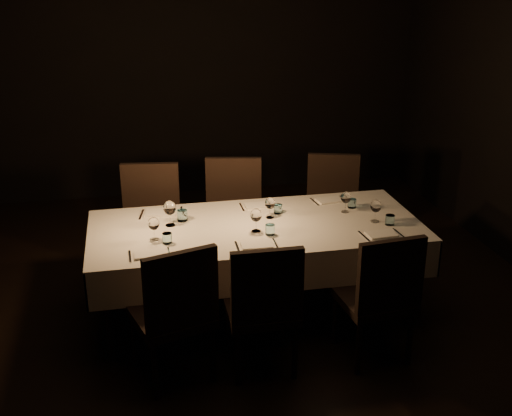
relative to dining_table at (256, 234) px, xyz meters
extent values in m
cube|color=black|center=(0.00, 0.00, -0.69)|extent=(5.00, 6.00, 0.01)
cube|color=black|center=(0.00, 3.00, 0.81)|extent=(5.00, 0.01, 3.00)
cube|color=black|center=(0.00, -3.00, 0.81)|extent=(5.00, 0.01, 3.00)
cube|color=black|center=(0.00, 0.00, 0.04)|extent=(2.40, 1.00, 0.04)
cylinder|color=black|center=(-1.12, -0.42, -0.33)|extent=(0.07, 0.07, 0.71)
cylinder|color=black|center=(-1.12, 0.42, -0.33)|extent=(0.07, 0.07, 0.71)
cylinder|color=black|center=(1.12, -0.42, -0.33)|extent=(0.07, 0.07, 0.71)
cylinder|color=black|center=(1.12, 0.42, -0.33)|extent=(0.07, 0.07, 0.71)
cube|color=beige|center=(0.00, 0.00, 0.07)|extent=(2.52, 1.12, 0.01)
cube|color=beige|center=(0.00, 0.55, -0.08)|extent=(2.52, 0.01, 0.28)
cube|color=beige|center=(0.00, -0.55, -0.08)|extent=(2.52, 0.01, 0.28)
cube|color=beige|center=(1.25, 0.00, -0.08)|extent=(0.01, 1.12, 0.28)
cube|color=beige|center=(-1.25, 0.00, -0.08)|extent=(0.01, 1.12, 0.28)
cylinder|color=black|center=(-0.58, -0.44, -0.48)|extent=(0.04, 0.04, 0.42)
cylinder|color=black|center=(-0.46, -0.83, -0.48)|extent=(0.04, 0.04, 0.42)
cylinder|color=black|center=(-0.97, -0.56, -0.48)|extent=(0.04, 0.04, 0.42)
cylinder|color=black|center=(-0.85, -0.94, -0.48)|extent=(0.04, 0.04, 0.42)
cube|color=black|center=(-0.71, -0.69, -0.24)|extent=(0.60, 0.60, 0.06)
cube|color=black|center=(-0.65, -0.90, 0.06)|extent=(0.48, 0.19, 0.52)
cube|color=silver|center=(-0.82, -0.38, 0.08)|extent=(0.21, 0.13, 0.02)
cube|color=silver|center=(-0.96, -0.38, 0.08)|extent=(0.02, 0.19, 0.01)
cube|color=silver|center=(-0.69, -0.38, 0.08)|extent=(0.01, 0.19, 0.01)
cylinder|color=silver|center=(-0.69, -0.20, 0.11)|extent=(0.07, 0.07, 0.07)
cylinder|color=white|center=(-0.77, -0.12, 0.08)|extent=(0.06, 0.06, 0.00)
cylinder|color=white|center=(-0.77, -0.12, 0.12)|extent=(0.01, 0.01, 0.08)
ellipsoid|color=white|center=(-0.77, -0.12, 0.20)|extent=(0.08, 0.08, 0.10)
cylinder|color=black|center=(0.08, -0.52, -0.48)|extent=(0.04, 0.04, 0.41)
cylinder|color=black|center=(0.08, -0.90, -0.48)|extent=(0.04, 0.04, 0.41)
cylinder|color=black|center=(-0.30, -0.51, -0.48)|extent=(0.04, 0.04, 0.41)
cylinder|color=black|center=(-0.31, -0.90, -0.48)|extent=(0.04, 0.04, 0.41)
cube|color=black|center=(-0.11, -0.71, -0.25)|extent=(0.47, 0.47, 0.06)
cube|color=black|center=(-0.11, -0.91, 0.04)|extent=(0.47, 0.06, 0.51)
cube|color=silver|center=(-0.07, -0.38, 0.08)|extent=(0.22, 0.15, 0.02)
cube|color=silver|center=(-0.21, -0.38, 0.08)|extent=(0.02, 0.20, 0.01)
cube|color=silver|center=(0.06, -0.38, 0.08)|extent=(0.02, 0.20, 0.01)
cylinder|color=silver|center=(0.06, -0.20, 0.11)|extent=(0.07, 0.07, 0.08)
cylinder|color=white|center=(-0.02, -0.12, 0.08)|extent=(0.07, 0.07, 0.00)
cylinder|color=white|center=(-0.02, -0.12, 0.12)|extent=(0.01, 0.01, 0.08)
ellipsoid|color=white|center=(-0.02, -0.12, 0.20)|extent=(0.09, 0.09, 0.10)
cylinder|color=black|center=(0.86, -0.52, -0.48)|extent=(0.04, 0.04, 0.41)
cylinder|color=black|center=(0.90, -0.91, -0.48)|extent=(0.04, 0.04, 0.41)
cylinder|color=black|center=(0.47, -0.56, -0.48)|extent=(0.04, 0.04, 0.41)
cylinder|color=black|center=(0.51, -0.94, -0.48)|extent=(0.04, 0.04, 0.41)
cube|color=black|center=(0.69, -0.73, -0.25)|extent=(0.51, 0.51, 0.06)
cube|color=black|center=(0.71, -0.93, 0.04)|extent=(0.47, 0.10, 0.51)
cube|color=silver|center=(0.87, -0.38, 0.08)|extent=(0.22, 0.15, 0.02)
cube|color=silver|center=(0.73, -0.38, 0.08)|extent=(0.03, 0.20, 0.01)
cube|color=silver|center=(1.00, -0.38, 0.08)|extent=(0.03, 0.20, 0.01)
cylinder|color=silver|center=(1.00, -0.20, 0.11)|extent=(0.07, 0.07, 0.08)
cylinder|color=white|center=(0.91, -0.12, 0.08)|extent=(0.07, 0.07, 0.00)
cylinder|color=white|center=(0.91, -0.12, 0.12)|extent=(0.01, 0.01, 0.08)
ellipsoid|color=white|center=(0.91, -0.12, 0.20)|extent=(0.09, 0.09, 0.10)
cylinder|color=black|center=(-1.02, 0.50, -0.47)|extent=(0.04, 0.04, 0.43)
cylinder|color=black|center=(-0.96, 0.91, -0.47)|extent=(0.04, 0.04, 0.43)
cylinder|color=black|center=(-0.61, 0.44, -0.47)|extent=(0.04, 0.04, 0.43)
cylinder|color=black|center=(-0.55, 0.85, -0.47)|extent=(0.04, 0.04, 0.43)
cube|color=black|center=(-0.78, 0.68, -0.23)|extent=(0.56, 0.56, 0.06)
cube|color=black|center=(-0.75, 0.89, 0.07)|extent=(0.50, 0.12, 0.54)
cube|color=silver|center=(-0.70, 0.38, 0.08)|extent=(0.26, 0.19, 0.02)
cube|color=silver|center=(-0.85, 0.38, 0.08)|extent=(0.06, 0.22, 0.01)
cube|color=silver|center=(-0.54, 0.38, 0.08)|extent=(0.05, 0.22, 0.01)
cylinder|color=silver|center=(-0.54, 0.20, 0.12)|extent=(0.08, 0.08, 0.09)
cylinder|color=white|center=(-0.64, 0.12, 0.08)|extent=(0.07, 0.07, 0.00)
cylinder|color=white|center=(-0.64, 0.12, 0.13)|extent=(0.01, 0.01, 0.09)
ellipsoid|color=white|center=(-0.64, 0.12, 0.22)|extent=(0.10, 0.10, 0.11)
cylinder|color=black|center=(-0.31, 0.53, -0.47)|extent=(0.04, 0.04, 0.43)
cylinder|color=black|center=(-0.22, 0.94, -0.47)|extent=(0.04, 0.04, 0.43)
cylinder|color=black|center=(0.10, 0.45, -0.47)|extent=(0.04, 0.04, 0.43)
cylinder|color=black|center=(0.18, 0.85, -0.47)|extent=(0.04, 0.04, 0.43)
cube|color=black|center=(-0.06, 0.69, -0.23)|extent=(0.58, 0.58, 0.06)
cube|color=black|center=(-0.02, 0.91, 0.08)|extent=(0.49, 0.15, 0.54)
cube|color=silver|center=(0.09, 0.38, 0.08)|extent=(0.21, 0.14, 0.01)
cube|color=silver|center=(-0.04, 0.38, 0.08)|extent=(0.02, 0.19, 0.01)
cube|color=silver|center=(0.22, 0.38, 0.08)|extent=(0.01, 0.19, 0.01)
cylinder|color=silver|center=(0.22, 0.20, 0.11)|extent=(0.07, 0.07, 0.07)
cylinder|color=white|center=(0.14, 0.12, 0.08)|extent=(0.06, 0.06, 0.00)
cylinder|color=white|center=(0.14, 0.12, 0.12)|extent=(0.01, 0.01, 0.08)
ellipsoid|color=white|center=(0.14, 0.12, 0.20)|extent=(0.08, 0.08, 0.09)
cylinder|color=black|center=(0.62, 0.63, -0.48)|extent=(0.04, 0.04, 0.41)
cylinder|color=black|center=(0.74, 1.01, -0.48)|extent=(0.04, 0.04, 0.41)
cylinder|color=black|center=(1.00, 0.51, -0.48)|extent=(0.04, 0.04, 0.41)
cylinder|color=black|center=(1.11, 0.89, -0.48)|extent=(0.04, 0.04, 0.41)
cube|color=black|center=(0.87, 0.76, -0.24)|extent=(0.59, 0.59, 0.06)
cube|color=black|center=(0.93, 0.96, 0.05)|extent=(0.47, 0.18, 0.52)
cube|color=silver|center=(0.71, 0.38, 0.08)|extent=(0.22, 0.16, 0.02)
cube|color=silver|center=(0.58, 0.38, 0.08)|extent=(0.04, 0.19, 0.01)
cube|color=silver|center=(0.84, 0.38, 0.08)|extent=(0.03, 0.19, 0.01)
cylinder|color=silver|center=(0.84, 0.20, 0.11)|extent=(0.07, 0.07, 0.07)
cylinder|color=white|center=(0.76, 0.12, 0.08)|extent=(0.06, 0.06, 0.00)
cylinder|color=white|center=(0.76, 0.12, 0.12)|extent=(0.01, 0.01, 0.08)
ellipsoid|color=white|center=(0.76, 0.12, 0.20)|extent=(0.08, 0.08, 0.10)
camera|label=1|loc=(-0.91, -4.42, 1.97)|focal=45.00mm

